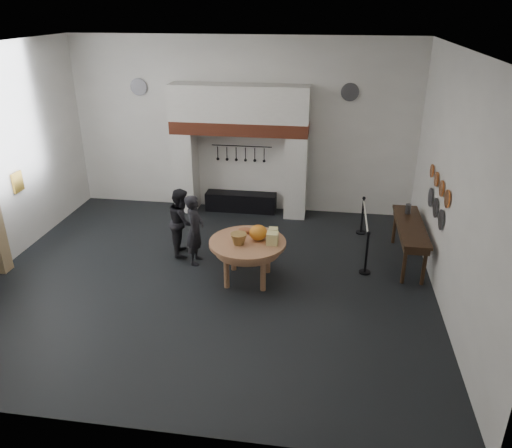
# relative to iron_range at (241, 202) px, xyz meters

# --- Properties ---
(floor) EXTENTS (9.00, 8.00, 0.02)m
(floor) POSITION_rel_iron_range_xyz_m (0.00, -3.72, -0.25)
(floor) COLOR black
(floor) RESTS_ON ground
(ceiling) EXTENTS (9.00, 8.00, 0.02)m
(ceiling) POSITION_rel_iron_range_xyz_m (0.00, -3.72, 4.25)
(ceiling) COLOR silver
(ceiling) RESTS_ON wall_back
(wall_back) EXTENTS (9.00, 0.02, 4.50)m
(wall_back) POSITION_rel_iron_range_xyz_m (0.00, 0.28, 2.00)
(wall_back) COLOR white
(wall_back) RESTS_ON floor
(wall_front) EXTENTS (9.00, 0.02, 4.50)m
(wall_front) POSITION_rel_iron_range_xyz_m (0.00, -7.72, 2.00)
(wall_front) COLOR white
(wall_front) RESTS_ON floor
(wall_right) EXTENTS (0.02, 8.00, 4.50)m
(wall_right) POSITION_rel_iron_range_xyz_m (4.50, -3.72, 2.00)
(wall_right) COLOR white
(wall_right) RESTS_ON floor
(chimney_pier_left) EXTENTS (0.55, 0.70, 2.15)m
(chimney_pier_left) POSITION_rel_iron_range_xyz_m (-1.48, -0.07, 0.82)
(chimney_pier_left) COLOR silver
(chimney_pier_left) RESTS_ON floor
(chimney_pier_right) EXTENTS (0.55, 0.70, 2.15)m
(chimney_pier_right) POSITION_rel_iron_range_xyz_m (1.48, -0.07, 0.82)
(chimney_pier_right) COLOR silver
(chimney_pier_right) RESTS_ON floor
(hearth_brick_band) EXTENTS (3.50, 0.72, 0.32)m
(hearth_brick_band) POSITION_rel_iron_range_xyz_m (0.00, -0.07, 2.06)
(hearth_brick_band) COLOR #9E442B
(hearth_brick_band) RESTS_ON chimney_pier_left
(chimney_hood) EXTENTS (3.50, 0.70, 0.90)m
(chimney_hood) POSITION_rel_iron_range_xyz_m (0.00, -0.07, 2.67)
(chimney_hood) COLOR silver
(chimney_hood) RESTS_ON hearth_brick_band
(iron_range) EXTENTS (1.90, 0.45, 0.50)m
(iron_range) POSITION_rel_iron_range_xyz_m (0.00, 0.00, 0.00)
(iron_range) COLOR black
(iron_range) RESTS_ON floor
(utensil_rail) EXTENTS (1.60, 0.02, 0.02)m
(utensil_rail) POSITION_rel_iron_range_xyz_m (0.00, 0.20, 1.50)
(utensil_rail) COLOR black
(utensil_rail) RESTS_ON wall_back
(wall_plaque) EXTENTS (0.05, 0.34, 0.44)m
(wall_plaque) POSITION_rel_iron_range_xyz_m (-4.45, -2.92, 1.35)
(wall_plaque) COLOR gold
(wall_plaque) RESTS_ON wall_left
(work_table) EXTENTS (1.65, 1.65, 0.07)m
(work_table) POSITION_rel_iron_range_xyz_m (0.79, -3.62, 0.59)
(work_table) COLOR #AA7850
(work_table) RESTS_ON floor
(pumpkin) EXTENTS (0.36, 0.36, 0.31)m
(pumpkin) POSITION_rel_iron_range_xyz_m (0.99, -3.52, 0.78)
(pumpkin) COLOR orange
(pumpkin) RESTS_ON work_table
(cheese_block_big) EXTENTS (0.22, 0.22, 0.24)m
(cheese_block_big) POSITION_rel_iron_range_xyz_m (1.29, -3.67, 0.74)
(cheese_block_big) COLOR #DACF82
(cheese_block_big) RESTS_ON work_table
(cheese_block_small) EXTENTS (0.18, 0.18, 0.20)m
(cheese_block_small) POSITION_rel_iron_range_xyz_m (1.27, -3.37, 0.72)
(cheese_block_small) COLOR #D6CB80
(cheese_block_small) RESTS_ON work_table
(wicker_basket) EXTENTS (0.34, 0.34, 0.22)m
(wicker_basket) POSITION_rel_iron_range_xyz_m (0.64, -3.77, 0.73)
(wicker_basket) COLOR olive
(wicker_basket) RESTS_ON work_table
(bread_loaf) EXTENTS (0.31, 0.18, 0.13)m
(bread_loaf) POSITION_rel_iron_range_xyz_m (0.69, -3.27, 0.69)
(bread_loaf) COLOR #9C5937
(bread_loaf) RESTS_ON work_table
(visitor_near) EXTENTS (0.39, 0.58, 1.56)m
(visitor_near) POSITION_rel_iron_range_xyz_m (-0.45, -3.04, 0.53)
(visitor_near) COLOR black
(visitor_near) RESTS_ON floor
(visitor_far) EXTENTS (0.74, 0.86, 1.53)m
(visitor_far) POSITION_rel_iron_range_xyz_m (-0.85, -2.64, 0.51)
(visitor_far) COLOR black
(visitor_far) RESTS_ON floor
(side_table) EXTENTS (0.55, 2.20, 0.06)m
(side_table) POSITION_rel_iron_range_xyz_m (4.10, -2.36, 0.62)
(side_table) COLOR #362313
(side_table) RESTS_ON floor
(pewter_jug) EXTENTS (0.12, 0.12, 0.22)m
(pewter_jug) POSITION_rel_iron_range_xyz_m (4.10, -1.76, 0.76)
(pewter_jug) COLOR #4B4C50
(pewter_jug) RESTS_ON side_table
(copper_pan_a) EXTENTS (0.03, 0.34, 0.34)m
(copper_pan_a) POSITION_rel_iron_range_xyz_m (4.46, -3.52, 1.70)
(copper_pan_a) COLOR #C6662D
(copper_pan_a) RESTS_ON wall_right
(copper_pan_b) EXTENTS (0.03, 0.32, 0.32)m
(copper_pan_b) POSITION_rel_iron_range_xyz_m (4.46, -2.97, 1.70)
(copper_pan_b) COLOR #C6662D
(copper_pan_b) RESTS_ON wall_right
(copper_pan_c) EXTENTS (0.03, 0.30, 0.30)m
(copper_pan_c) POSITION_rel_iron_range_xyz_m (4.46, -2.42, 1.70)
(copper_pan_c) COLOR #C6662D
(copper_pan_c) RESTS_ON wall_right
(copper_pan_d) EXTENTS (0.03, 0.28, 0.28)m
(copper_pan_d) POSITION_rel_iron_range_xyz_m (4.46, -1.87, 1.70)
(copper_pan_d) COLOR #C6662D
(copper_pan_d) RESTS_ON wall_right
(pewter_plate_left) EXTENTS (0.03, 0.40, 0.40)m
(pewter_plate_left) POSITION_rel_iron_range_xyz_m (4.46, -3.32, 1.20)
(pewter_plate_left) COLOR #4C4C51
(pewter_plate_left) RESTS_ON wall_right
(pewter_plate_mid) EXTENTS (0.03, 0.40, 0.40)m
(pewter_plate_mid) POSITION_rel_iron_range_xyz_m (4.46, -2.72, 1.20)
(pewter_plate_mid) COLOR #4C4C51
(pewter_plate_mid) RESTS_ON wall_right
(pewter_plate_right) EXTENTS (0.03, 0.40, 0.40)m
(pewter_plate_right) POSITION_rel_iron_range_xyz_m (4.46, -2.12, 1.20)
(pewter_plate_right) COLOR #4C4C51
(pewter_plate_right) RESTS_ON wall_right
(pewter_plate_back_left) EXTENTS (0.44, 0.03, 0.44)m
(pewter_plate_back_left) POSITION_rel_iron_range_xyz_m (-2.70, 0.24, 2.95)
(pewter_plate_back_left) COLOR #4C4C51
(pewter_plate_back_left) RESTS_ON wall_back
(pewter_plate_back_right) EXTENTS (0.44, 0.03, 0.44)m
(pewter_plate_back_right) POSITION_rel_iron_range_xyz_m (2.70, 0.24, 2.95)
(pewter_plate_back_right) COLOR #4C4C51
(pewter_plate_back_right) RESTS_ON wall_back
(barrier_post_near) EXTENTS (0.05, 0.05, 0.90)m
(barrier_post_near) POSITION_rel_iron_range_xyz_m (3.18, -2.99, 0.20)
(barrier_post_near) COLOR black
(barrier_post_near) RESTS_ON floor
(barrier_post_far) EXTENTS (0.05, 0.05, 0.90)m
(barrier_post_far) POSITION_rel_iron_range_xyz_m (3.18, -0.99, 0.20)
(barrier_post_far) COLOR black
(barrier_post_far) RESTS_ON floor
(barrier_rope) EXTENTS (0.04, 2.00, 0.04)m
(barrier_rope) POSITION_rel_iron_range_xyz_m (3.18, -1.99, 0.60)
(barrier_rope) COLOR silver
(barrier_rope) RESTS_ON barrier_post_near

